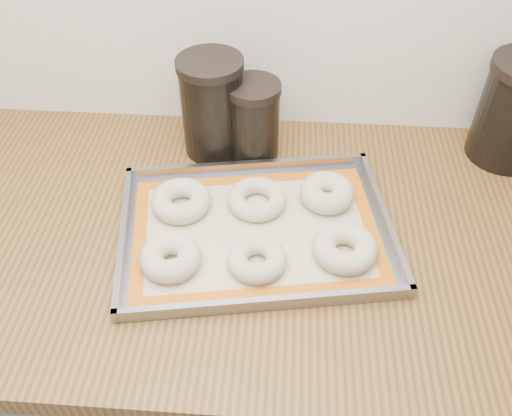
# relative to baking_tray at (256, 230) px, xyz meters

# --- Properties ---
(cabinet) EXTENTS (3.00, 0.65, 0.86)m
(cabinet) POSITION_rel_baking_tray_xyz_m (0.18, 0.01, -0.48)
(cabinet) COLOR slate
(cabinet) RESTS_ON floor
(countertop) EXTENTS (3.06, 0.68, 0.04)m
(countertop) POSITION_rel_baking_tray_xyz_m (0.18, 0.01, -0.03)
(countertop) COLOR brown
(countertop) RESTS_ON cabinet
(baking_tray) EXTENTS (0.51, 0.40, 0.03)m
(baking_tray) POSITION_rel_baking_tray_xyz_m (0.00, 0.00, 0.00)
(baking_tray) COLOR gray
(baking_tray) RESTS_ON countertop
(baking_mat) EXTENTS (0.46, 0.36, 0.00)m
(baking_mat) POSITION_rel_baking_tray_xyz_m (0.00, 0.00, -0.00)
(baking_mat) COLOR #C6B793
(baking_mat) RESTS_ON baking_tray
(bagel_front_left) EXTENTS (0.11, 0.11, 0.04)m
(bagel_front_left) POSITION_rel_baking_tray_xyz_m (-0.13, -0.09, 0.02)
(bagel_front_left) COLOR beige
(bagel_front_left) RESTS_ON baking_mat
(bagel_front_mid) EXTENTS (0.10, 0.10, 0.03)m
(bagel_front_mid) POSITION_rel_baking_tray_xyz_m (0.01, -0.08, 0.01)
(bagel_front_mid) COLOR beige
(bagel_front_mid) RESTS_ON baking_mat
(bagel_front_right) EXTENTS (0.14, 0.14, 0.04)m
(bagel_front_right) POSITION_rel_baking_tray_xyz_m (0.15, -0.05, 0.02)
(bagel_front_right) COLOR beige
(bagel_front_right) RESTS_ON baking_mat
(bagel_back_left) EXTENTS (0.12, 0.12, 0.04)m
(bagel_back_left) POSITION_rel_baking_tray_xyz_m (-0.14, 0.05, 0.02)
(bagel_back_left) COLOR beige
(bagel_back_left) RESTS_ON baking_mat
(bagel_back_mid) EXTENTS (0.13, 0.13, 0.03)m
(bagel_back_mid) POSITION_rel_baking_tray_xyz_m (-0.00, 0.06, 0.01)
(bagel_back_mid) COLOR beige
(bagel_back_mid) RESTS_ON baking_mat
(bagel_back_right) EXTENTS (0.12, 0.12, 0.04)m
(bagel_back_right) POSITION_rel_baking_tray_xyz_m (0.12, 0.08, 0.02)
(bagel_back_right) COLOR beige
(bagel_back_right) RESTS_ON baking_mat
(canister_left) EXTENTS (0.13, 0.13, 0.20)m
(canister_left) POSITION_rel_baking_tray_xyz_m (-0.10, 0.23, 0.09)
(canister_left) COLOR black
(canister_left) RESTS_ON countertop
(canister_mid) EXTENTS (0.10, 0.10, 0.16)m
(canister_mid) POSITION_rel_baking_tray_xyz_m (-0.02, 0.22, 0.07)
(canister_mid) COLOR black
(canister_mid) RESTS_ON countertop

